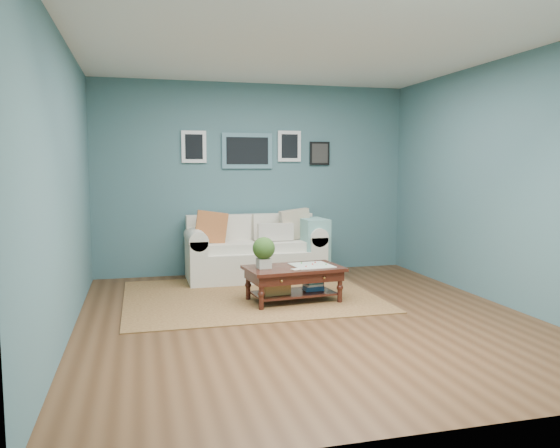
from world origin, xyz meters
name	(u,v)px	position (x,y,z in m)	size (l,w,h in m)	color
room_shell	(305,183)	(0.00, 0.06, 1.36)	(5.00, 5.02, 2.70)	brown
area_rug	(250,296)	(-0.38, 1.02, 0.01)	(2.88, 2.31, 0.01)	brown
loveseat	(260,250)	(-0.03, 2.02, 0.39)	(1.87, 0.85, 0.96)	white
coffee_table	(289,273)	(0.00, 0.65, 0.33)	(1.13, 0.73, 0.75)	black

